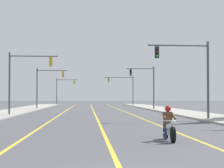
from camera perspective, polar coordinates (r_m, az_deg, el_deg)
name	(u,v)px	position (r m, az deg, el deg)	size (l,w,h in m)	color
lane_stripe_center	(94,112)	(54.26, -2.40, -3.63)	(0.16, 100.00, 0.01)	yellow
lane_stripe_left	(65,112)	(54.33, -6.23, -3.62)	(0.16, 100.00, 0.01)	yellow
lane_stripe_right	(124,111)	(54.45, 1.60, -3.62)	(0.16, 100.00, 0.01)	yellow
sidewalk_kerb_right	(182,112)	(50.44, 9.19, -3.68)	(4.40, 110.00, 0.14)	#ADA89E
sidewalk_kerb_left	(6,113)	(50.07, -13.68, -3.67)	(4.40, 110.00, 0.14)	#ADA89E
motorcycle_with_rider	(169,127)	(18.35, 7.46, -5.57)	(0.70, 2.19, 1.46)	black
traffic_signal_near_right	(191,68)	(34.63, 10.28, 2.09)	(4.91, 0.59, 6.20)	#47474C
traffic_signal_near_left	(24,74)	(43.64, -11.51, 1.31)	(4.82, 0.41, 6.20)	#47474C
traffic_signal_mid_right	(146,81)	(62.09, 4.49, 0.34)	(3.98, 0.37, 6.20)	#47474C
traffic_signal_mid_left	(46,82)	(66.63, -8.66, 0.26)	(4.69, 0.51, 6.20)	#47474C
traffic_signal_far_right	(124,86)	(90.00, 1.64, -0.21)	(6.05, 0.37, 6.20)	#47474C
traffic_signal_far_left	(63,87)	(102.25, -6.48, -0.42)	(4.91, 0.37, 6.20)	#47474C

